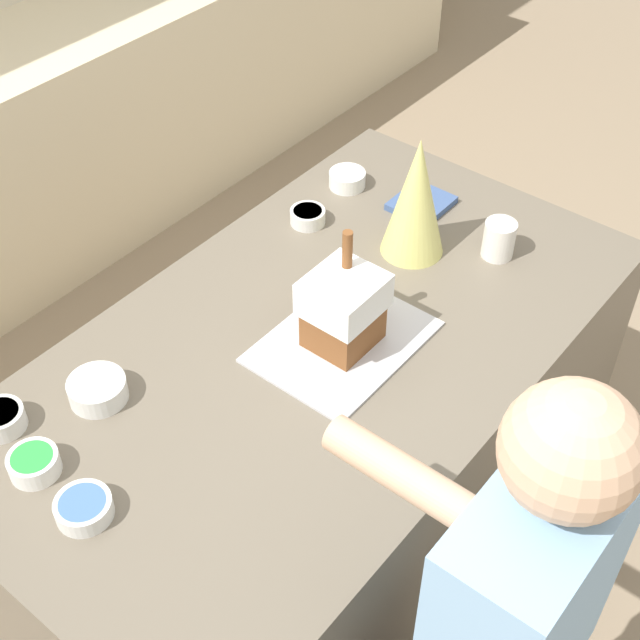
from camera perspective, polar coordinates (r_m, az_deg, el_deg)
The scene contains 13 objects.
ground_plane at distance 2.83m, azimuth -0.28°, elevation -14.41°, with size 12.00×12.00×0.00m, color gray.
kitchen_island at distance 2.46m, azimuth -0.32°, elevation -8.86°, with size 1.73×0.96×0.89m.
baking_tray at distance 2.13m, azimuth 1.46°, elevation -1.39°, with size 0.41×0.31×0.01m.
gingerbread_house at distance 2.06m, azimuth 1.51°, elevation 0.73°, with size 0.17×0.16×0.29m.
decorative_tree at distance 2.31m, azimuth 6.17°, elevation 7.82°, with size 0.17×0.17×0.34m.
candy_bowl_behind_tray at distance 2.48m, azimuth -0.79°, elevation 6.68°, with size 0.10×0.10×0.04m.
candy_bowl_far_right at distance 2.05m, azimuth -19.75°, elevation -5.94°, with size 0.10×0.10×0.05m.
candy_bowl_front_corner at distance 1.95m, azimuth -17.84°, elevation -8.71°, with size 0.11×0.11×0.05m.
candy_bowl_near_tray_right at distance 2.05m, azimuth -14.06°, elevation -4.30°, with size 0.13×0.13×0.05m.
candy_bowl_near_tray_left at distance 1.86m, azimuth -14.89°, elevation -11.53°, with size 0.12×0.12×0.04m.
candy_bowl_beside_tree at distance 2.62m, azimuth 1.76°, elevation 9.04°, with size 0.11×0.11×0.05m.
cookbook at distance 2.56m, azimuth 6.50°, elevation 7.43°, with size 0.16×0.14×0.02m.
mug at distance 2.39m, azimuth 11.38°, elevation 5.08°, with size 0.08×0.08×0.10m.
Camera 1 is at (-1.17, -0.96, 2.39)m, focal length 50.00 mm.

